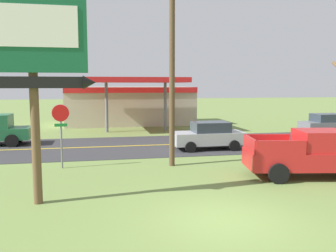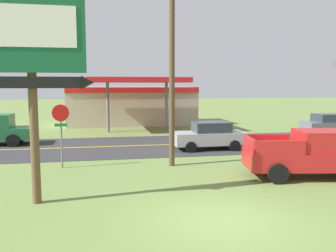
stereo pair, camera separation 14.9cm
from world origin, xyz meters
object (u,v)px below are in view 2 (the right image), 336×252
utility_pole (172,53)px  car_grey_mid_lane (330,124)px  motel_sign (32,57)px  gas_station (131,104)px  pickup_red_parked_on_lawn (311,154)px  stop_sign (61,124)px  car_silver_near_lane (209,135)px

utility_pole → car_grey_mid_lane: (13.79, 7.84, -4.42)m
motel_sign → car_grey_mid_lane: (19.11, 12.49, -3.85)m
gas_station → motel_sign: bearing=-102.4°
pickup_red_parked_on_lawn → car_grey_mid_lane: (8.57, 11.05, -0.13)m
motel_sign → gas_station: size_ratio=0.56×
stop_sign → car_grey_mid_lane: bearing=21.4°
pickup_red_parked_on_lawn → car_grey_mid_lane: 13.98m
gas_station → pickup_red_parked_on_lawn: (5.45, -21.78, -0.98)m
utility_pole → pickup_red_parked_on_lawn: utility_pole is taller
utility_pole → gas_station: bearing=90.7°
pickup_red_parked_on_lawn → car_silver_near_lane: 7.38m
utility_pole → pickup_red_parked_on_lawn: size_ratio=1.82×
stop_sign → car_silver_near_lane: bearing=22.6°
stop_sign → utility_pole: (5.06, -0.47, 3.22)m
car_grey_mid_lane → utility_pole: bearing=-150.4°
stop_sign → pickup_red_parked_on_lawn: bearing=-19.7°
gas_station → car_silver_near_lane: (3.27, -14.74, -1.11)m
car_silver_near_lane → car_grey_mid_lane: 11.47m
stop_sign → car_grey_mid_lane: 20.28m
motel_sign → utility_pole: bearing=41.2°
motel_sign → car_silver_near_lane: size_ratio=1.60×
pickup_red_parked_on_lawn → car_silver_near_lane: (-2.18, 7.05, -0.13)m
motel_sign → utility_pole: size_ratio=0.68×
gas_station → car_silver_near_lane: gas_station is taller
pickup_red_parked_on_lawn → car_silver_near_lane: size_ratio=1.30×
stop_sign → gas_station: (4.83, 18.11, -0.08)m
utility_pole → pickup_red_parked_on_lawn: bearing=-31.6°
motel_sign → stop_sign: bearing=87.1°
car_silver_near_lane → car_grey_mid_lane: size_ratio=1.00×
car_silver_near_lane → car_grey_mid_lane: bearing=20.4°
gas_station → car_grey_mid_lane: bearing=-37.4°
pickup_red_parked_on_lawn → stop_sign: bearing=160.3°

